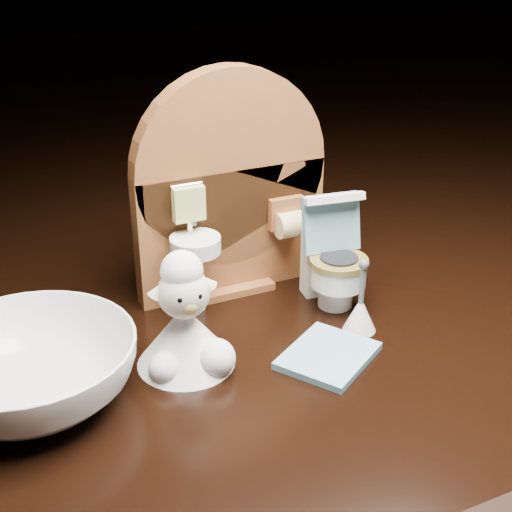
% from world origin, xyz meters
% --- Properties ---
extents(backdrop_panel, '(0.13, 0.05, 0.15)m').
position_xyz_m(backdrop_panel, '(-0.00, 0.06, 0.07)').
color(backdrop_panel, brown).
rests_on(backdrop_panel, ground).
extents(toy_toilet, '(0.04, 0.05, 0.07)m').
position_xyz_m(toy_toilet, '(0.05, 0.02, 0.03)').
color(toy_toilet, white).
rests_on(toy_toilet, ground).
extents(bath_mat, '(0.07, 0.07, 0.00)m').
position_xyz_m(bath_mat, '(0.02, -0.04, 0.00)').
color(bath_mat, '#6B9EB3').
rests_on(bath_mat, ground).
extents(toilet_brush, '(0.02, 0.02, 0.05)m').
position_xyz_m(toilet_brush, '(0.05, -0.02, 0.01)').
color(toilet_brush, white).
rests_on(toilet_brush, ground).
extents(plush_lamb, '(0.06, 0.06, 0.07)m').
position_xyz_m(plush_lamb, '(-0.06, -0.01, 0.02)').
color(plush_lamb, white).
rests_on(plush_lamb, ground).
extents(ceramic_bowl, '(0.13, 0.13, 0.04)m').
position_xyz_m(ceramic_bowl, '(-0.14, -0.01, 0.02)').
color(ceramic_bowl, white).
rests_on(ceramic_bowl, ground).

